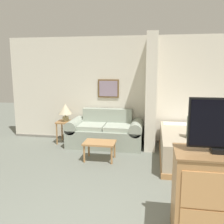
# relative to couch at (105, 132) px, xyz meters

# --- Properties ---
(wall_back) EXTENTS (6.24, 0.16, 2.60)m
(wall_back) POSITION_rel_couch_xyz_m (0.53, 0.49, 0.97)
(wall_back) COLOR silver
(wall_back) RESTS_ON ground_plane
(wall_partition_pillar) EXTENTS (0.24, 0.76, 2.60)m
(wall_partition_pillar) POSITION_rel_couch_xyz_m (1.06, 0.05, 0.98)
(wall_partition_pillar) COLOR silver
(wall_partition_pillar) RESTS_ON ground_plane
(couch) EXTENTS (1.78, 0.84, 0.85)m
(couch) POSITION_rel_couch_xyz_m (0.00, 0.00, 0.00)
(couch) COLOR #99A393
(couch) RESTS_ON ground_plane
(coffee_table) EXTENTS (0.63, 0.44, 0.38)m
(coffee_table) POSITION_rel_couch_xyz_m (0.07, -0.96, 0.01)
(coffee_table) COLOR #B27F4C
(coffee_table) RESTS_ON ground_plane
(side_table) EXTENTS (0.41, 0.41, 0.55)m
(side_table) POSITION_rel_couch_xyz_m (-1.01, 0.05, 0.13)
(side_table) COLOR #B27F4C
(side_table) RESTS_ON ground_plane
(table_lamp) EXTENTS (0.32, 0.32, 0.44)m
(table_lamp) POSITION_rel_couch_xyz_m (-1.01, 0.05, 0.51)
(table_lamp) COLOR tan
(table_lamp) RESTS_ON side_table
(tv_dresser) EXTENTS (0.99, 0.55, 0.98)m
(tv_dresser) POSITION_rel_couch_xyz_m (1.85, -3.02, 0.17)
(tv_dresser) COLOR #B27F4C
(tv_dresser) RESTS_ON ground_plane
(bed) EXTENTS (1.50, 2.04, 0.57)m
(bed) POSITION_rel_couch_xyz_m (2.03, -0.63, -0.03)
(bed) COLOR #B27F4C
(bed) RESTS_ON ground_plane
(backpack) EXTENTS (0.28, 0.19, 0.44)m
(backpack) POSITION_rel_couch_xyz_m (1.89, -1.03, 0.48)
(backpack) COLOR #2D4733
(backpack) RESTS_ON bed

